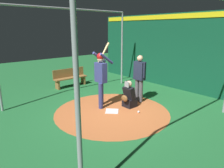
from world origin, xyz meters
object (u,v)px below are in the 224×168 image
object	(u,v)px
batter	(101,74)
umpire	(139,76)
catcher	(129,97)
bench	(70,77)
home_plate	(112,111)
baseball_0	(139,112)

from	to	relation	value
batter	umpire	xyz separation A→B (m)	(-1.40, 0.50, -0.18)
catcher	bench	distance (m)	3.70
batter	home_plate	bearing A→B (deg)	88.32
home_plate	batter	xyz separation A→B (m)	(-0.02, -0.60, 1.15)
batter	baseball_0	bearing A→B (deg)	113.42
catcher	umpire	size ratio (longest dim) A/B	0.54
home_plate	catcher	distance (m)	0.81
catcher	baseball_0	world-z (taller)	catcher
umpire	batter	bearing A→B (deg)	-19.68
home_plate	umpire	xyz separation A→B (m)	(-1.42, -0.10, 0.97)
batter	catcher	size ratio (longest dim) A/B	2.33
umpire	bench	distance (m)	3.69
bench	baseball_0	world-z (taller)	bench
home_plate	baseball_0	bearing A→B (deg)	130.12
home_plate	bench	xyz separation A→B (m)	(-0.50, -3.63, 0.43)
home_plate	baseball_0	xyz separation A→B (m)	(-0.57, 0.67, 0.03)
home_plate	bench	size ratio (longest dim) A/B	0.26
catcher	bench	world-z (taller)	catcher
umpire	baseball_0	distance (m)	1.48
umpire	bench	world-z (taller)	umpire
batter	baseball_0	world-z (taller)	batter
umpire	home_plate	bearing A→B (deg)	3.87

